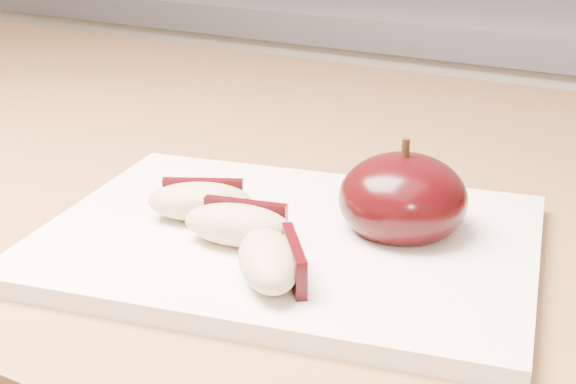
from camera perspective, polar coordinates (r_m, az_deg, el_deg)
The scene contains 6 objects.
back_cabinet at distance 1.41m, azimuth 14.10°, elevation -5.92°, with size 2.40×0.62×0.94m.
cutting_board at distance 0.47m, azimuth 0.00°, elevation -3.47°, with size 0.28×0.21×0.01m, color white.
apple_half at distance 0.47m, azimuth 8.16°, elevation -0.48°, with size 0.09×0.09×0.06m.
apple_wedge_a at distance 0.49m, azimuth -6.25°, elevation -0.63°, with size 0.07×0.06×0.02m.
apple_wedge_b at distance 0.45m, azimuth -3.53°, elevation -2.29°, with size 0.07×0.04×0.02m.
apple_wedge_c at distance 0.41m, azimuth -1.19°, elevation -4.87°, with size 0.06×0.07×0.02m.
Camera 1 is at (0.31, -0.01, 1.11)m, focal length 50.00 mm.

